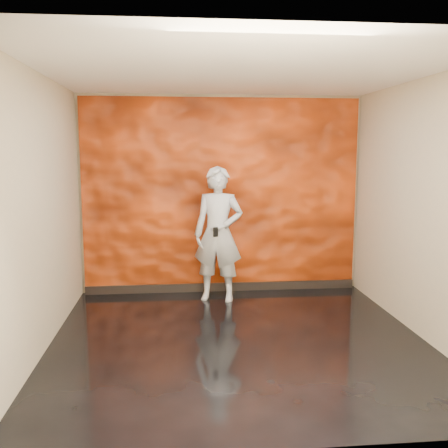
% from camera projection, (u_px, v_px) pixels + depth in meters
% --- Properties ---
extents(room, '(4.02, 4.02, 2.81)m').
position_uv_depth(room, '(239.00, 212.00, 5.16)').
color(room, black).
rests_on(room, ground).
extents(feature_wall, '(3.90, 0.06, 2.75)m').
position_uv_depth(feature_wall, '(222.00, 196.00, 7.10)').
color(feature_wall, '#FF4F10').
rests_on(feature_wall, ground).
extents(baseboard, '(3.90, 0.04, 0.12)m').
position_uv_depth(baseboard, '(222.00, 287.00, 7.25)').
color(baseboard, black).
rests_on(baseboard, ground).
extents(man, '(0.76, 0.60, 1.82)m').
position_uv_depth(man, '(218.00, 234.00, 6.71)').
color(man, '#9599A2').
rests_on(man, ground).
extents(phone, '(0.07, 0.04, 0.13)m').
position_uv_depth(phone, '(216.00, 232.00, 6.44)').
color(phone, black).
rests_on(phone, man).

